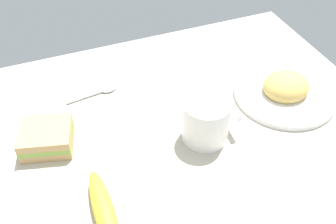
# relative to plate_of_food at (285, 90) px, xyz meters

# --- Properties ---
(tabletop) EXTENTS (0.90, 0.64, 0.02)m
(tabletop) POSITION_rel_plate_of_food_xyz_m (0.27, -0.01, -0.03)
(tabletop) COLOR #BCB29E
(tabletop) RESTS_ON ground
(plate_of_food) EXTENTS (0.22, 0.22, 0.06)m
(plate_of_food) POSITION_rel_plate_of_food_xyz_m (0.00, 0.00, 0.00)
(plate_of_food) COLOR white
(plate_of_food) RESTS_ON tabletop
(coffee_mug_black) EXTENTS (0.11, 0.09, 0.09)m
(coffee_mug_black) POSITION_rel_plate_of_food_xyz_m (0.22, 0.05, 0.03)
(coffee_mug_black) COLOR white
(coffee_mug_black) RESTS_ON tabletop
(sandwich_main) EXTENTS (0.11, 0.11, 0.04)m
(sandwich_main) POSITION_rel_plate_of_food_xyz_m (0.51, -0.04, 0.01)
(sandwich_main) COLOR tan
(sandwich_main) RESTS_ON tabletop
(banana) EXTENTS (0.04, 0.18, 0.03)m
(banana) POSITION_rel_plate_of_food_xyz_m (0.45, 0.16, 0.00)
(banana) COLOR yellow
(banana) RESTS_ON tabletop
(spoon) EXTENTS (0.12, 0.03, 0.01)m
(spoon) POSITION_rel_plate_of_food_xyz_m (0.38, -0.16, -0.01)
(spoon) COLOR silver
(spoon) RESTS_ON tabletop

